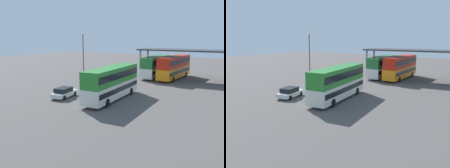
# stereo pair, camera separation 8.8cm
# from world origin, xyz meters

# --- Properties ---
(ground_plane) EXTENTS (140.00, 140.00, 0.00)m
(ground_plane) POSITION_xyz_m (0.00, 0.00, 0.00)
(ground_plane) COLOR #504C48
(double_decker_main) EXTENTS (3.77, 11.27, 4.15)m
(double_decker_main) POSITION_xyz_m (-0.07, 2.35, 2.28)
(double_decker_main) COLOR silver
(double_decker_main) RESTS_ON ground_plane
(parked_hatchback) EXTENTS (2.39, 4.22, 1.35)m
(parked_hatchback) POSITION_xyz_m (-5.83, -0.47, 0.67)
(parked_hatchback) COLOR silver
(parked_hatchback) RESTS_ON ground_plane
(double_decker_near_canopy) EXTENTS (3.19, 10.50, 4.06)m
(double_decker_near_canopy) POSITION_xyz_m (-2.79, 21.44, 2.23)
(double_decker_near_canopy) COLOR silver
(double_decker_near_canopy) RESTS_ON ground_plane
(double_decker_mid_row) EXTENTS (2.55, 11.16, 4.24)m
(double_decker_mid_row) POSITION_xyz_m (0.87, 21.60, 2.32)
(double_decker_mid_row) COLOR orange
(double_decker_mid_row) RESTS_ON ground_plane
(depot_canopy) EXTENTS (23.94, 8.20, 5.57)m
(depot_canopy) POSITION_xyz_m (6.21, 21.69, 5.22)
(depot_canopy) COLOR #33353A
(depot_canopy) RESTS_ON ground_plane
(lamppost_tall) EXTENTS (0.44, 0.44, 8.57)m
(lamppost_tall) POSITION_xyz_m (-12.87, 11.56, 5.33)
(lamppost_tall) COLOR #33353A
(lamppost_tall) RESTS_ON ground_plane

